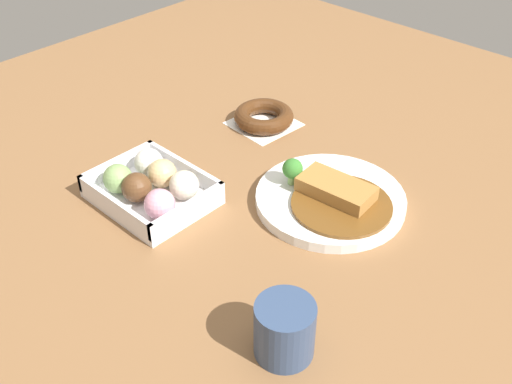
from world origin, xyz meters
The scene contains 5 objects.
ground_plane centered at (0.00, 0.00, 0.00)m, with size 1.60×1.60×0.00m, color brown.
curry_plate centered at (0.11, 0.04, 0.01)m, with size 0.25×0.25×0.07m.
donut_box centered at (-0.11, -0.15, 0.03)m, with size 0.19×0.15×0.06m.
chocolate_ring_donut centered at (-0.14, 0.16, 0.02)m, with size 0.13×0.13×0.03m.
coffee_mug centered at (0.25, -0.24, 0.04)m, with size 0.08×0.08×0.08m, color #33476B.
Camera 1 is at (0.56, -0.62, 0.62)m, focal length 42.36 mm.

